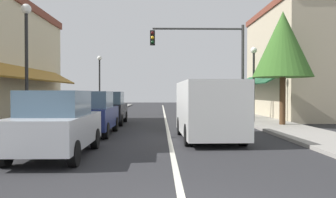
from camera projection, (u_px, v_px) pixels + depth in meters
The scene contains 14 objects.
ground_plane at pixel (166, 120), 22.54m from camera, with size 80.00×80.00×0.00m, color #28282B.
sidewalk_left at pixel (77, 119), 22.42m from camera, with size 2.60×56.00×0.12m, color gray.
sidewalk_right at pixel (253, 119), 22.66m from camera, with size 2.60×56.00×0.12m, color gray.
lane_center_stripe at pixel (166, 120), 22.54m from camera, with size 0.14×52.00×0.01m, color silver.
storefront_right_block at pixel (294, 63), 24.66m from camera, with size 5.32×10.20×7.48m.
parked_car_nearest_left at pixel (56, 124), 9.63m from camera, with size 1.79×4.10×1.77m.
parked_car_second_left at pixel (91, 113), 14.59m from camera, with size 1.79×4.11×1.77m.
parked_car_third_left at pixel (109, 108), 19.64m from camera, with size 1.82×4.12×1.77m.
van_in_lane at pixel (208, 108), 13.15m from camera, with size 2.09×5.22×2.12m.
traffic_signal_mast_arm at pixel (211, 54), 22.34m from camera, with size 5.85×0.50×5.92m.
street_lamp_left_near at pixel (26, 49), 12.94m from camera, with size 0.36×0.36×4.90m.
street_lamp_right_mid at pixel (254, 71), 19.90m from camera, with size 0.36×0.36×4.24m.
street_lamp_left_far at pixel (100, 75), 27.41m from camera, with size 0.36×0.36×4.52m.
tree_right_near at pixel (283, 45), 18.01m from camera, with size 2.99×2.99×5.78m.
Camera 1 is at (-0.35, -4.51, 1.72)m, focal length 38.60 mm.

